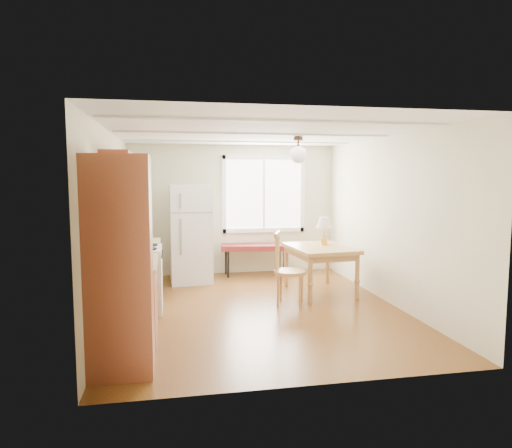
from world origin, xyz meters
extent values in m
cube|color=#4C290F|center=(0.00, 0.00, 0.00)|extent=(4.60, 5.60, 0.12)
cube|color=white|center=(0.00, 0.00, 2.50)|extent=(4.60, 5.60, 0.12)
cube|color=beige|center=(0.00, 2.50, 1.25)|extent=(4.60, 0.10, 2.50)
cube|color=beige|center=(0.00, -2.50, 1.25)|extent=(4.60, 0.10, 2.50)
cube|color=beige|center=(-2.00, 0.00, 1.25)|extent=(0.10, 5.60, 2.50)
cube|color=beige|center=(2.00, 0.00, 1.25)|extent=(0.10, 5.60, 2.50)
cube|color=brown|center=(-1.70, -1.85, 1.05)|extent=(0.60, 0.60, 2.10)
cube|color=brown|center=(-1.70, -0.85, 0.43)|extent=(0.60, 1.10, 0.86)
cube|color=tan|center=(-1.69, -0.85, 0.88)|extent=(0.62, 1.14, 0.04)
cube|color=white|center=(-1.68, 0.20, 0.45)|extent=(0.65, 0.76, 0.90)
cube|color=brown|center=(-1.70, 0.95, 0.43)|extent=(0.60, 0.60, 0.86)
cube|color=brown|center=(-1.83, -0.15, 1.85)|extent=(0.33, 1.60, 0.70)
cube|color=white|center=(0.60, 2.48, 1.55)|extent=(1.50, 0.02, 1.35)
cylinder|color=#2F2015|center=(0.70, 0.40, 2.46)|extent=(0.14, 0.14, 0.06)
cylinder|color=#2F2015|center=(0.70, 0.40, 2.36)|extent=(0.03, 0.03, 0.16)
sphere|color=white|center=(0.70, 0.40, 2.22)|extent=(0.26, 0.26, 0.26)
cube|color=white|center=(-0.87, 1.85, 0.87)|extent=(0.75, 0.75, 1.75)
cube|color=gray|center=(-0.87, 1.49, 1.28)|extent=(0.72, 0.02, 0.02)
cube|color=gray|center=(-1.05, 1.47, 1.05)|extent=(0.03, 0.03, 1.05)
cube|color=#5D1618|center=(0.37, 2.22, 0.54)|extent=(1.34, 0.65, 0.10)
cylinder|color=black|center=(-0.17, 2.04, 0.25)|extent=(0.04, 0.04, 0.49)
cylinder|color=black|center=(0.91, 2.04, 0.25)|extent=(0.04, 0.04, 0.49)
cylinder|color=black|center=(-0.17, 2.40, 0.25)|extent=(0.04, 0.04, 0.49)
cylinder|color=black|center=(0.91, 2.40, 0.25)|extent=(0.04, 0.04, 0.49)
cube|color=#A0713D|center=(1.16, 0.68, 0.73)|extent=(1.02, 1.30, 0.06)
cube|color=#A0713D|center=(1.16, 0.68, 0.65)|extent=(0.91, 1.19, 0.10)
cylinder|color=#A0713D|center=(0.82, 0.11, 0.35)|extent=(0.07, 0.07, 0.70)
cylinder|color=#A0713D|center=(1.60, 0.17, 0.35)|extent=(0.07, 0.07, 0.70)
cylinder|color=#A0713D|center=(0.73, 1.19, 0.35)|extent=(0.07, 0.07, 0.70)
cylinder|color=#A0713D|center=(1.51, 1.25, 0.35)|extent=(0.07, 0.07, 0.70)
cylinder|color=#A0713D|center=(0.52, 0.13, 0.48)|extent=(0.47, 0.47, 0.05)
cylinder|color=#A0713D|center=(0.31, 0.04, 0.24)|extent=(0.04, 0.04, 0.48)
cylinder|color=#A0713D|center=(0.61, -0.08, 0.24)|extent=(0.04, 0.04, 0.48)
cylinder|color=#A0713D|center=(0.43, 0.34, 0.24)|extent=(0.04, 0.04, 0.48)
cylinder|color=#A0713D|center=(0.73, 0.22, 0.24)|extent=(0.04, 0.04, 0.48)
cylinder|color=gold|center=(1.29, 0.86, 0.82)|extent=(0.12, 0.12, 0.11)
cylinder|color=gold|center=(1.29, 0.86, 0.96)|extent=(0.02, 0.02, 0.18)
cone|color=silver|center=(1.29, 0.86, 1.14)|extent=(0.27, 0.27, 0.18)
cube|color=black|center=(-1.72, -0.95, 0.94)|extent=(0.22, 0.25, 0.08)
cube|color=black|center=(-1.72, -1.04, 1.12)|extent=(0.19, 0.09, 0.28)
cylinder|color=black|center=(-1.72, -0.90, 1.04)|extent=(0.14, 0.14, 0.12)
cylinder|color=red|center=(-1.78, -0.70, 1.00)|extent=(0.14, 0.14, 0.19)
sphere|color=red|center=(-1.78, -0.70, 1.13)|extent=(0.07, 0.07, 0.07)
camera|label=1|loc=(-1.22, -6.31, 1.90)|focal=32.00mm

